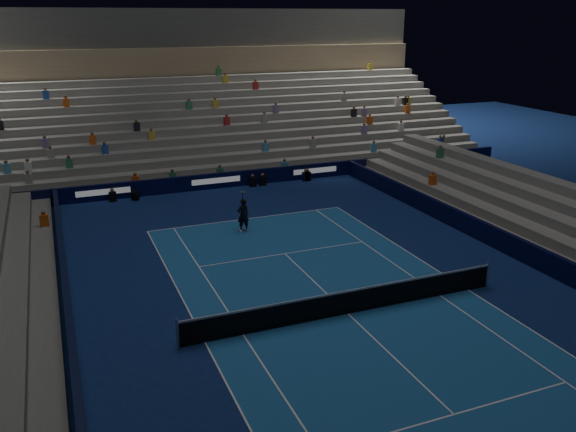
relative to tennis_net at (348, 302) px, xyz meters
The scene contains 9 objects.
ground 0.50m from the tennis_net, ahead, with size 90.00×90.00×0.00m, color #0D1E50.
court_surface 0.50m from the tennis_net, ahead, with size 10.97×23.77×0.01m, color #1A5394.
sponsor_barrier_far 18.50m from the tennis_net, 90.00° to the left, with size 44.00×0.25×1.00m, color black.
sponsor_barrier_east 9.70m from the tennis_net, ahead, with size 0.25×37.00×1.00m, color black.
sponsor_barrier_west 9.70m from the tennis_net, behind, with size 0.25×37.00×1.00m, color black.
grandstand_main 28.05m from the tennis_net, 90.00° to the left, with size 44.00×15.20×11.20m.
tennis_net is the anchor object (origin of this frame).
tennis_player 10.12m from the tennis_net, 94.79° to the left, with size 0.64×0.42×1.75m, color black.
broadcast_camera 18.60m from the tennis_net, 106.21° to the left, with size 0.56×0.91×0.53m.
Camera 1 is at (-9.53, -17.59, 10.57)m, focal length 37.04 mm.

